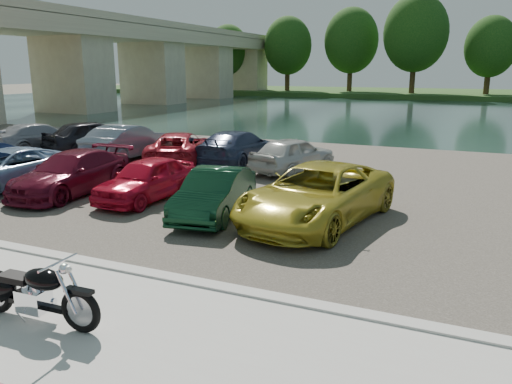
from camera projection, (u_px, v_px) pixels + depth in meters
ground at (81, 331)px, 7.47m from camera, size 200.00×200.00×0.00m
promenade at (27, 363)px, 6.57m from camera, size 60.00×6.00×0.10m
kerb at (158, 277)px, 9.24m from camera, size 60.00×0.30×0.14m
parking_lot at (308, 181)px, 17.25m from camera, size 60.00×18.00×0.04m
river at (411, 114)px, 43.03m from camera, size 120.00×40.00×0.00m
far_bank at (439, 94)px, 71.40m from camera, size 120.00×24.00×0.60m
bridge at (146, 52)px, 53.51m from camera, size 7.00×56.00×8.55m
far_trees at (477, 38)px, 62.45m from camera, size 70.25×10.68×12.52m
motorcycle at (25, 291)px, 7.52m from camera, size 2.33×0.75×1.05m
car_2 at (8, 169)px, 16.08m from camera, size 2.71×4.81×1.27m
car_3 at (72, 173)px, 15.38m from camera, size 1.95×4.49×1.29m
car_4 at (147, 179)px, 14.65m from camera, size 1.61×3.72×1.25m
car_5 at (215, 193)px, 13.03m from camera, size 1.88×3.87×1.22m
car_6 at (317, 194)px, 12.46m from camera, size 3.32×5.58×1.45m
car_7 at (39, 137)px, 23.20m from camera, size 2.73×4.84×1.32m
car_8 at (92, 136)px, 23.05m from camera, size 3.14×4.71×1.49m
car_9 at (128, 142)px, 21.33m from camera, size 1.60×4.48×1.47m
car_10 at (179, 148)px, 20.39m from camera, size 3.62×5.02×1.27m
car_11 at (238, 147)px, 20.18m from camera, size 2.02×4.74×1.36m
car_12 at (293, 154)px, 18.67m from camera, size 2.64×4.16×1.32m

